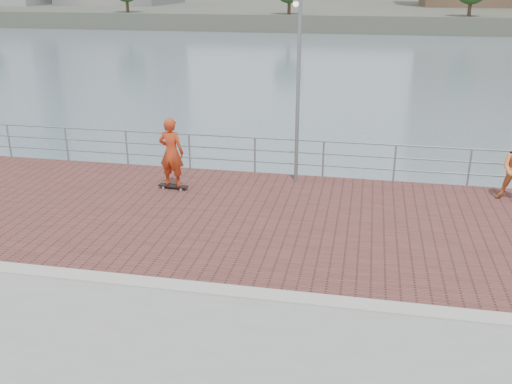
# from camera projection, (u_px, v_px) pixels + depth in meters

# --- Properties ---
(water) EXTENTS (400.00, 400.00, 0.00)m
(water) POSITION_uv_depth(u_px,v_px,m) (237.00, 380.00, 11.43)
(water) COLOR slate
(water) RESTS_ON ground
(brick_lane) EXTENTS (40.00, 6.80, 0.02)m
(brick_lane) POSITION_uv_depth(u_px,v_px,m) (269.00, 218.00, 14.03)
(brick_lane) COLOR brown
(brick_lane) RESTS_ON seawall
(curb) EXTENTS (40.00, 0.40, 0.06)m
(curb) POSITION_uv_depth(u_px,v_px,m) (235.00, 292.00, 10.72)
(curb) COLOR #B7B5AD
(curb) RESTS_ON seawall
(far_shore) EXTENTS (320.00, 95.00, 2.50)m
(far_shore) POSITION_uv_depth(u_px,v_px,m) (364.00, 8.00, 123.39)
(far_shore) COLOR #4C5142
(far_shore) RESTS_ON ground
(guardrail) EXTENTS (39.06, 0.06, 1.13)m
(guardrail) POSITION_uv_depth(u_px,v_px,m) (289.00, 153.00, 16.90)
(guardrail) COLOR #8C9EA8
(guardrail) RESTS_ON brick_lane
(street_lamp) EXTENTS (0.40, 1.18, 5.54)m
(street_lamp) POSITION_uv_depth(u_px,v_px,m) (297.00, 44.00, 14.87)
(street_lamp) COLOR gray
(street_lamp) RESTS_ON brick_lane
(skateboard) EXTENTS (0.86, 0.30, 0.10)m
(skateboard) POSITION_uv_depth(u_px,v_px,m) (173.00, 186.00, 15.96)
(skateboard) COLOR black
(skateboard) RESTS_ON brick_lane
(skateboarder) EXTENTS (0.75, 0.53, 1.94)m
(skateboarder) POSITION_uv_depth(u_px,v_px,m) (171.00, 152.00, 15.61)
(skateboarder) COLOR #C13B19
(skateboarder) RESTS_ON skateboard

